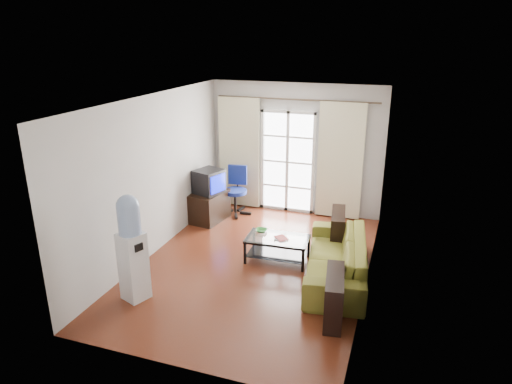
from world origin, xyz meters
TOP-DOWN VIEW (x-y plane):
  - floor at (0.00, 0.00)m, footprint 5.20×5.20m
  - ceiling at (0.00, 0.00)m, footprint 5.20×5.20m
  - wall_back at (0.00, 2.60)m, footprint 3.60×0.02m
  - wall_front at (0.00, -2.60)m, footprint 3.60×0.02m
  - wall_left at (-1.80, 0.00)m, footprint 0.02×5.20m
  - wall_right at (1.80, 0.00)m, footprint 0.02×5.20m
  - french_door at (-0.15, 2.54)m, footprint 1.16×0.06m
  - curtain_rod at (0.00, 2.50)m, footprint 3.30×0.04m
  - curtain_left at (-1.20, 2.48)m, footprint 0.90×0.07m
  - curtain_right at (0.95, 2.48)m, footprint 0.90×0.07m
  - radiator at (0.80, 2.50)m, footprint 0.64×0.12m
  - sofa at (1.32, 0.04)m, footprint 2.46×1.48m
  - coffee_table at (0.31, 0.26)m, footprint 1.05×0.63m
  - bowl at (-0.02, 0.40)m, footprint 0.25×0.25m
  - book at (0.32, 0.18)m, footprint 0.40×0.40m
  - remote at (0.34, 0.18)m, footprint 0.14×0.11m
  - tv_stand at (-1.50, 1.50)m, footprint 0.66×0.89m
  - crt_tv at (-1.49, 1.50)m, footprint 0.63×0.64m
  - task_chair at (-1.12, 2.03)m, footprint 0.76×0.76m
  - water_cooler at (-1.30, -1.49)m, footprint 0.41×0.41m

SIDE VIEW (x-z plane):
  - floor at x=0.00m, z-range 0.00..0.00m
  - coffee_table at x=0.31m, z-range 0.06..0.48m
  - task_chair at x=-1.12m, z-range -0.21..0.80m
  - tv_stand at x=-1.50m, z-range 0.00..0.60m
  - sofa at x=1.32m, z-range 0.00..0.65m
  - radiator at x=0.80m, z-range 0.01..0.65m
  - remote at x=0.34m, z-range 0.42..0.43m
  - book at x=0.32m, z-range 0.42..0.44m
  - bowl at x=-0.02m, z-range 0.42..0.47m
  - water_cooler at x=-1.30m, z-range 0.04..1.61m
  - crt_tv at x=-1.49m, z-range 0.60..1.07m
  - french_door at x=-0.15m, z-range 0.00..2.15m
  - curtain_left at x=-1.20m, z-range 0.02..2.38m
  - curtain_right at x=0.95m, z-range 0.02..2.38m
  - wall_back at x=0.00m, z-range 0.00..2.70m
  - wall_front at x=0.00m, z-range 0.00..2.70m
  - wall_left at x=-1.80m, z-range 0.00..2.70m
  - wall_right at x=1.80m, z-range 0.00..2.70m
  - curtain_rod at x=0.00m, z-range 2.36..2.40m
  - ceiling at x=0.00m, z-range 2.70..2.70m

